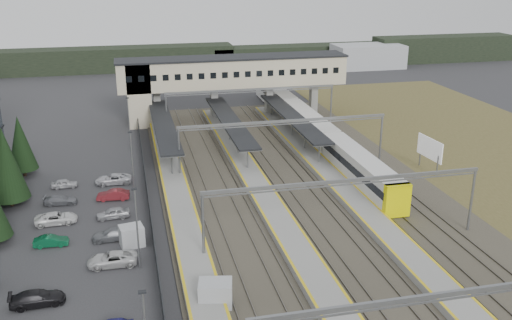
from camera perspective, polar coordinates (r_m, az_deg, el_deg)
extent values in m
plane|color=#2B2B2D|center=(62.59, -4.41, -6.34)|extent=(220.00, 220.00, 0.00)
cylinder|color=black|center=(72.35, -23.23, -3.77)|extent=(0.44, 0.44, 1.20)
cone|color=black|center=(70.77, -23.72, -0.30)|extent=(4.42, 4.42, 8.50)
cylinder|color=black|center=(81.55, -22.14, -1.07)|extent=(0.44, 0.44, 1.20)
cone|color=black|center=(80.34, -22.50, 1.60)|extent=(3.74, 3.74, 7.20)
imported|color=black|center=(51.83, -21.02, -12.77)|extent=(4.57, 2.13, 1.29)
imported|color=#0A4F2E|center=(61.08, -19.82, -7.63)|extent=(3.41, 1.28, 1.11)
imported|color=white|center=(65.81, -19.36, -5.52)|extent=(4.60, 2.31, 1.25)
imported|color=slate|center=(70.67, -18.96, -3.80)|extent=(3.95, 1.83, 1.12)
imported|color=#B4B4B9|center=(75.57, -18.62, -2.25)|extent=(3.27, 1.37, 1.11)
imported|color=silver|center=(55.79, -14.19, -9.59)|extent=(4.70, 2.25, 1.29)
imported|color=slate|center=(60.51, -14.15, -7.22)|extent=(4.24, 1.80, 1.22)
imported|color=#9A9A9F|center=(65.31, -14.12, -5.17)|extent=(3.76, 1.71, 1.25)
imported|color=maroon|center=(70.18, -14.10, -3.40)|extent=(3.96, 1.73, 1.27)
imported|color=silver|center=(75.11, -14.08, -1.86)|extent=(4.63, 2.20, 1.28)
cube|color=black|center=(36.29, -11.32, -12.82)|extent=(0.50, 0.25, 0.15)
cylinder|color=slate|center=(53.13, -11.79, -6.84)|extent=(0.16, 0.16, 8.00)
cube|color=black|center=(51.52, -12.09, -2.84)|extent=(0.50, 0.25, 0.15)
cylinder|color=slate|center=(69.78, -12.27, -0.41)|extent=(0.16, 0.16, 8.00)
cube|color=black|center=(68.56, -12.51, 2.73)|extent=(0.50, 0.25, 0.15)
cylinder|color=slate|center=(86.97, -12.57, 3.51)|extent=(0.16, 0.16, 8.00)
cube|color=black|center=(85.99, -12.76, 6.07)|extent=(0.50, 0.25, 0.15)
cube|color=#26282B|center=(66.23, -10.68, -4.19)|extent=(0.08, 90.00, 2.00)
cube|color=#A1A4A7|center=(48.24, -4.08, -13.25)|extent=(3.08, 2.51, 2.28)
cube|color=#A1A4A7|center=(58.77, -12.32, -7.42)|extent=(2.60, 2.30, 2.10)
cube|color=#37332A|center=(69.51, 4.78, -3.55)|extent=(34.00, 90.00, 0.20)
cube|color=#59544C|center=(66.90, -5.69, -4.36)|extent=(0.08, 90.00, 0.14)
cube|color=#59544C|center=(67.07, -4.47, -4.26)|extent=(0.08, 90.00, 0.14)
cube|color=#59544C|center=(67.45, -2.31, -4.07)|extent=(0.08, 90.00, 0.14)
cube|color=#59544C|center=(67.71, -1.12, -3.96)|extent=(0.08, 90.00, 0.14)
cube|color=#59544C|center=(68.71, 2.61, -3.62)|extent=(0.08, 90.00, 0.14)
cube|color=#59544C|center=(69.09, 3.77, -3.51)|extent=(0.08, 90.00, 0.14)
cube|color=#59544C|center=(69.82, 5.78, -3.32)|extent=(0.08, 90.00, 0.14)
cube|color=#59544C|center=(70.28, 6.90, -3.21)|extent=(0.08, 90.00, 0.14)
cube|color=#59544C|center=(71.88, 10.33, -2.86)|extent=(0.08, 90.00, 0.14)
cube|color=#59544C|center=(72.44, 11.38, -2.75)|extent=(0.08, 90.00, 0.14)
cube|color=#59544C|center=(73.49, 13.20, -2.57)|extent=(0.08, 90.00, 0.14)
cube|color=#59544C|center=(74.12, 14.20, -2.46)|extent=(0.08, 90.00, 0.14)
cube|color=gray|center=(66.62, -7.64, -4.39)|extent=(3.20, 82.00, 0.90)
cube|color=gold|center=(66.34, -8.91, -4.12)|extent=(0.25, 82.00, 0.02)
cube|color=gold|center=(66.56, -6.42, -3.92)|extent=(0.25, 82.00, 0.02)
cube|color=gray|center=(68.10, 0.76, -3.66)|extent=(3.20, 82.00, 0.90)
cube|color=gold|center=(67.62, -0.43, -3.41)|extent=(0.25, 82.00, 0.02)
cube|color=gold|center=(68.26, 1.95, -3.20)|extent=(0.25, 82.00, 0.02)
cube|color=gray|center=(70.98, 8.64, -2.91)|extent=(3.20, 82.00, 0.90)
cube|color=gold|center=(70.31, 7.56, -2.67)|extent=(0.25, 82.00, 0.02)
cube|color=gold|center=(71.34, 9.74, -2.46)|extent=(0.25, 82.00, 0.02)
cube|color=black|center=(86.15, -9.23, 3.57)|extent=(3.00, 30.00, 0.25)
cube|color=slate|center=(86.19, -9.23, 3.48)|extent=(3.10, 30.00, 0.12)
cylinder|color=slate|center=(74.26, -8.41, -0.27)|extent=(0.20, 0.20, 3.10)
cylinder|color=slate|center=(80.40, -8.82, 1.25)|extent=(0.20, 0.20, 3.10)
cylinder|color=slate|center=(86.60, -9.18, 2.55)|extent=(0.20, 0.20, 3.10)
cylinder|color=slate|center=(92.83, -9.48, 3.68)|extent=(0.20, 0.20, 3.10)
cylinder|color=slate|center=(99.10, -9.75, 4.67)|extent=(0.20, 0.20, 3.10)
cube|color=black|center=(87.31, -2.67, 4.02)|extent=(3.00, 30.00, 0.25)
cube|color=slate|center=(87.35, -2.67, 3.92)|extent=(3.10, 30.00, 0.12)
cylinder|color=slate|center=(75.59, -0.85, 0.31)|extent=(0.20, 0.20, 3.10)
cylinder|color=slate|center=(81.64, -1.82, 1.76)|extent=(0.20, 0.20, 3.10)
cylinder|color=slate|center=(87.74, -2.65, 3.01)|extent=(0.20, 0.20, 3.10)
cylinder|color=slate|center=(93.91, -3.38, 4.10)|extent=(0.20, 0.20, 3.10)
cylinder|color=slate|center=(100.11, -4.02, 5.05)|extent=(0.20, 0.20, 3.10)
cube|color=black|center=(89.57, 3.65, 4.40)|extent=(3.00, 30.00, 0.25)
cube|color=slate|center=(89.61, 3.65, 4.30)|extent=(3.10, 30.00, 0.12)
cylinder|color=slate|center=(78.19, 6.33, 0.84)|extent=(0.20, 0.20, 3.10)
cylinder|color=slate|center=(84.05, 4.89, 2.22)|extent=(0.20, 0.20, 3.10)
cylinder|color=slate|center=(90.00, 3.63, 3.41)|extent=(0.20, 0.20, 3.10)
cylinder|color=slate|center=(96.01, 2.53, 4.46)|extent=(0.20, 0.20, 3.10)
cylinder|color=slate|center=(102.09, 1.55, 5.37)|extent=(0.20, 0.20, 3.10)
cube|color=beige|center=(101.30, -2.30, 8.79)|extent=(40.00, 6.00, 5.00)
cube|color=black|center=(100.87, -2.32, 10.21)|extent=(40.40, 6.40, 0.30)
cube|color=beige|center=(100.22, -11.65, 6.54)|extent=(4.00, 6.00, 11.00)
cube|color=black|center=(96.61, -12.60, 7.88)|extent=(1.00, 0.06, 1.00)
cube|color=black|center=(96.65, -11.41, 7.97)|extent=(1.00, 0.06, 1.00)
cube|color=black|center=(96.72, -10.22, 8.05)|extent=(1.00, 0.06, 1.00)
cube|color=black|center=(96.83, -9.02, 8.13)|extent=(1.00, 0.06, 1.00)
cube|color=black|center=(96.99, -7.84, 8.21)|extent=(1.00, 0.06, 1.00)
cube|color=black|center=(97.18, -6.65, 8.28)|extent=(1.00, 0.06, 1.00)
cube|color=black|center=(97.42, -5.47, 8.35)|extent=(1.00, 0.06, 1.00)
cube|color=black|center=(97.70, -4.30, 8.41)|extent=(1.00, 0.06, 1.00)
cube|color=black|center=(98.01, -3.13, 8.47)|extent=(1.00, 0.06, 1.00)
cube|color=black|center=(98.37, -1.97, 8.53)|extent=(1.00, 0.06, 1.00)
cube|color=black|center=(98.77, -0.82, 8.59)|extent=(1.00, 0.06, 1.00)
cube|color=black|center=(99.20, 0.32, 8.63)|extent=(1.00, 0.06, 1.00)
cube|color=black|center=(99.67, 1.45, 8.68)|extent=(1.00, 0.06, 1.00)
cube|color=black|center=(100.18, 2.58, 8.72)|extent=(1.00, 0.06, 1.00)
cube|color=black|center=(100.73, 3.68, 8.76)|extent=(1.00, 0.06, 1.00)
cube|color=black|center=(101.32, 4.78, 8.80)|extent=(1.00, 0.06, 1.00)
cube|color=black|center=(101.94, 5.87, 8.83)|extent=(1.00, 0.06, 1.00)
cube|color=black|center=(102.59, 6.94, 8.85)|extent=(1.00, 0.06, 1.00)
cube|color=black|center=(103.28, 7.99, 8.88)|extent=(1.00, 0.06, 1.00)
cube|color=gray|center=(100.83, -10.70, 5.22)|extent=(1.20, 1.60, 6.00)
cube|color=gray|center=(100.89, -9.85, 5.28)|extent=(1.20, 1.60, 6.00)
cube|color=gray|center=(101.88, -4.21, 5.65)|extent=(1.20, 1.60, 6.00)
cube|color=gray|center=(103.83, 1.28, 5.96)|extent=(1.20, 1.60, 6.00)
cube|color=gray|center=(106.20, 5.76, 6.17)|extent=(1.20, 1.60, 6.00)
cube|color=slate|center=(39.75, 19.90, -12.30)|extent=(28.40, 0.25, 0.35)
cube|color=slate|center=(39.96, 19.83, -12.79)|extent=(28.40, 0.12, 0.12)
cylinder|color=slate|center=(53.69, -5.31, -6.79)|extent=(0.28, 0.28, 7.00)
cylinder|color=slate|center=(63.27, 20.73, -3.86)|extent=(0.28, 0.28, 7.00)
cube|color=slate|center=(55.62, 9.01, -2.06)|extent=(28.40, 0.25, 0.35)
cube|color=slate|center=(55.77, 8.99, -2.44)|extent=(28.40, 0.12, 0.12)
cylinder|color=slate|center=(73.97, -7.68, 0.59)|extent=(0.28, 0.28, 7.00)
cylinder|color=slate|center=(81.19, 12.37, 2.02)|extent=(0.28, 0.28, 7.00)
cube|color=slate|center=(75.39, 2.86, 3.89)|extent=(28.40, 0.25, 0.35)
cube|color=slate|center=(75.49, 2.85, 3.60)|extent=(28.40, 0.12, 0.12)
cylinder|color=slate|center=(93.09, -8.93, 4.46)|extent=(0.28, 0.28, 7.00)
cylinder|color=slate|center=(98.92, 7.51, 5.41)|extent=(0.28, 0.28, 7.00)
cube|color=slate|center=(94.22, -0.47, 7.06)|extent=(28.40, 0.25, 0.35)
cube|color=slate|center=(94.30, -0.47, 6.83)|extent=(28.40, 0.12, 0.12)
cube|color=silver|center=(72.92, 10.42, -0.92)|extent=(2.93, 20.33, 3.77)
cube|color=black|center=(72.77, 10.44, -0.62)|extent=(2.99, 19.73, 0.94)
cube|color=slate|center=(73.49, 10.35, -2.11)|extent=(2.51, 18.93, 0.52)
cube|color=silver|center=(91.50, 5.32, 3.51)|extent=(2.93, 20.33, 3.77)
cube|color=black|center=(91.39, 5.33, 3.76)|extent=(2.99, 19.73, 0.94)
cube|color=slate|center=(91.96, 5.29, 2.53)|extent=(2.51, 18.93, 0.52)
cube|color=silver|center=(110.93, 1.95, 6.40)|extent=(2.93, 20.33, 3.77)
cube|color=black|center=(110.84, 1.95, 6.61)|extent=(2.99, 19.73, 0.94)
cube|color=slate|center=(111.31, 1.94, 5.59)|extent=(2.51, 18.93, 0.52)
cube|color=#EAE500|center=(64.49, 13.90, -3.94)|extent=(2.95, 0.90, 3.77)
cylinder|color=slate|center=(78.41, 17.68, -0.63)|extent=(0.20, 0.20, 2.98)
cylinder|color=slate|center=(82.15, 16.09, 0.43)|extent=(0.20, 0.20, 2.98)
cube|color=silver|center=(79.72, 16.99, 1.12)|extent=(0.58, 5.59, 2.80)
cube|color=black|center=(152.77, -13.81, 9.76)|extent=(60.00, 8.00, 6.00)
cube|color=black|center=(160.20, 4.65, 10.49)|extent=(50.00, 8.00, 5.00)
cube|color=black|center=(171.97, 18.22, 10.55)|extent=(40.00, 8.00, 7.00)
cube|color=#A1A4A7|center=(156.17, 11.11, 10.15)|extent=(18.00, 10.00, 6.00)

